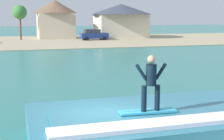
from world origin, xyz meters
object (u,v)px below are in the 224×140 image
(house_gabled_white, at_px, (121,18))
(tree_tall_bare, at_px, (20,13))
(wave_crest, at_px, (160,124))
(surfer, at_px, (151,80))
(surfboard, at_px, (148,111))
(house_small_cottage, at_px, (55,17))
(car_far_shore, at_px, (94,35))

(house_gabled_white, bearing_deg, tree_tall_bare, -177.54)
(wave_crest, height_order, surfer, surfer)
(surfboard, distance_m, house_small_cottage, 50.02)
(surfboard, bearing_deg, tree_tall_bare, 93.10)
(tree_tall_bare, bearing_deg, house_small_cottage, 19.77)
(surfer, relative_size, car_far_shore, 0.38)
(surfboard, xyz_separation_m, house_gabled_white, (14.95, 48.44, 2.58))
(surfboard, bearing_deg, house_gabled_white, 72.84)
(surfboard, height_order, house_gabled_white, house_gabled_white)
(surfboard, xyz_separation_m, surfer, (0.06, -0.06, 0.97))
(car_far_shore, xyz_separation_m, tree_tall_bare, (-11.45, 3.49, 3.55))
(surfboard, bearing_deg, surfer, -43.25)
(car_far_shore, xyz_separation_m, house_small_cottage, (-5.46, 5.64, 2.76))
(surfer, height_order, house_small_cottage, house_small_cottage)
(house_small_cottage, relative_size, tree_tall_bare, 1.32)
(car_far_shore, height_order, tree_tall_bare, tree_tall_bare)
(wave_crest, relative_size, car_far_shore, 1.84)
(wave_crest, distance_m, surfer, 1.71)
(tree_tall_bare, bearing_deg, wave_crest, -86.16)
(wave_crest, bearing_deg, tree_tall_bare, 93.84)
(car_far_shore, xyz_separation_m, house_gabled_white, (6.09, 4.24, 2.71))
(surfer, bearing_deg, wave_crest, 41.39)
(wave_crest, distance_m, surfboard, 0.93)
(surfboard, height_order, car_far_shore, car_far_shore)
(surfboard, xyz_separation_m, car_far_shore, (8.87, 44.20, -0.13))
(house_gabled_white, bearing_deg, surfer, -107.07)
(house_gabled_white, distance_m, tree_tall_bare, 17.57)
(wave_crest, height_order, house_gabled_white, house_gabled_white)
(surfer, bearing_deg, tree_tall_bare, 93.17)
(house_gabled_white, distance_m, house_small_cottage, 11.63)
(tree_tall_bare, bearing_deg, house_gabled_white, 2.46)
(surfboard, distance_m, tree_tall_bare, 47.88)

